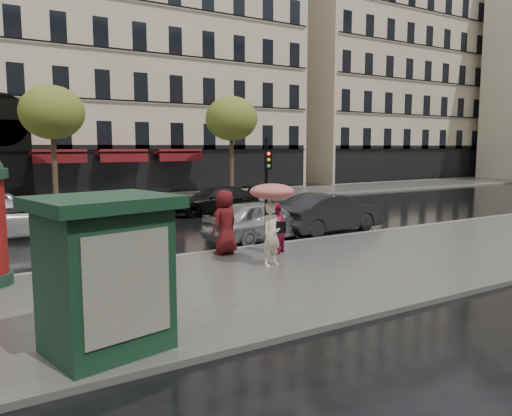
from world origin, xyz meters
TOP-DOWN VIEW (x-y plane):
  - ground at (0.00, 0.00)m, footprint 160.00×160.00m
  - near_sidewalk at (0.00, -0.50)m, footprint 90.00×7.00m
  - far_sidewalk at (0.00, 19.00)m, footprint 90.00×6.00m
  - near_kerb at (0.00, 3.00)m, footprint 90.00×0.25m
  - far_kerb at (0.00, 16.00)m, footprint 90.00×0.25m
  - zebra_crossing at (6.00, 9.60)m, footprint 3.60×11.75m
  - bldg_far_corner at (6.00, 30.00)m, footprint 26.00×14.00m
  - bldg_far_right at (34.00, 30.00)m, footprint 24.00×14.00m
  - tree_far_left at (-2.00, 18.00)m, footprint 3.40×3.40m
  - tree_far_right at (9.00, 18.00)m, footprint 3.40×3.40m
  - woman_umbrella at (0.44, 0.40)m, footprint 1.22×1.22m
  - woman_red at (1.41, 1.67)m, footprint 0.96×0.91m
  - man_burgundy at (0.06, 2.40)m, footprint 1.11×0.91m
  - traffic_light at (1.75, 2.67)m, footprint 0.26×0.35m
  - newsstand at (-5.00, -2.98)m, footprint 2.39×2.13m
  - car_silver at (2.54, 4.20)m, footprint 4.59×2.23m
  - car_darkgrey at (5.68, 4.20)m, footprint 4.91×2.22m
  - car_white at (-4.84, 9.63)m, footprint 5.22×2.50m
  - car_black at (4.38, 11.54)m, footprint 4.81×2.14m

SIDE VIEW (x-z plane):
  - ground at x=0.00m, z-range 0.00..0.00m
  - zebra_crossing at x=6.00m, z-range 0.00..0.01m
  - near_sidewalk at x=0.00m, z-range 0.00..0.12m
  - far_sidewalk at x=0.00m, z-range 0.00..0.12m
  - near_kerb at x=0.00m, z-range 0.00..0.14m
  - far_kerb at x=0.00m, z-range 0.00..0.14m
  - car_black at x=4.38m, z-range 0.00..1.37m
  - car_white at x=-4.84m, z-range 0.00..1.44m
  - car_silver at x=2.54m, z-range 0.00..1.51m
  - car_darkgrey at x=5.68m, z-range 0.00..1.56m
  - woman_red at x=1.41m, z-range 0.12..1.69m
  - man_burgundy at x=0.06m, z-range 0.12..2.08m
  - newsstand at x=-5.00m, z-range 0.16..2.65m
  - woman_umbrella at x=0.44m, z-range 0.49..2.84m
  - traffic_light at x=1.75m, z-range 0.50..4.06m
  - tree_far_left at x=-2.00m, z-range 1.85..8.49m
  - tree_far_right at x=9.00m, z-range 1.85..8.49m
  - bldg_far_corner at x=6.00m, z-range -0.14..22.76m
  - bldg_far_right at x=34.00m, z-range -0.14..22.76m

